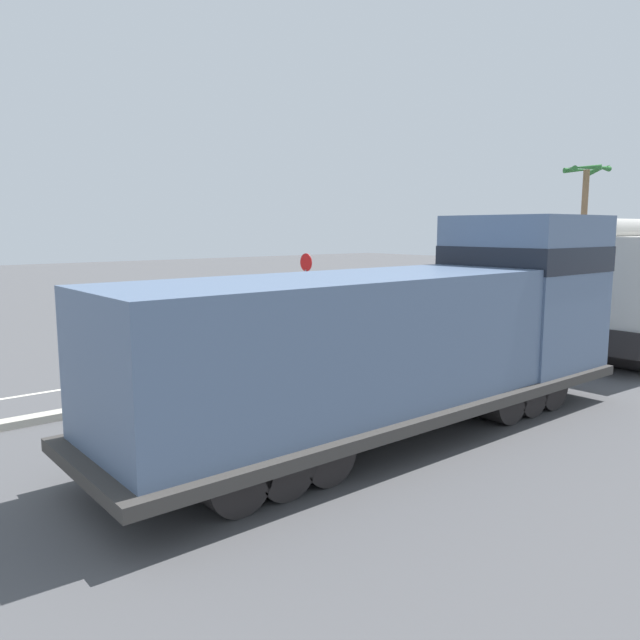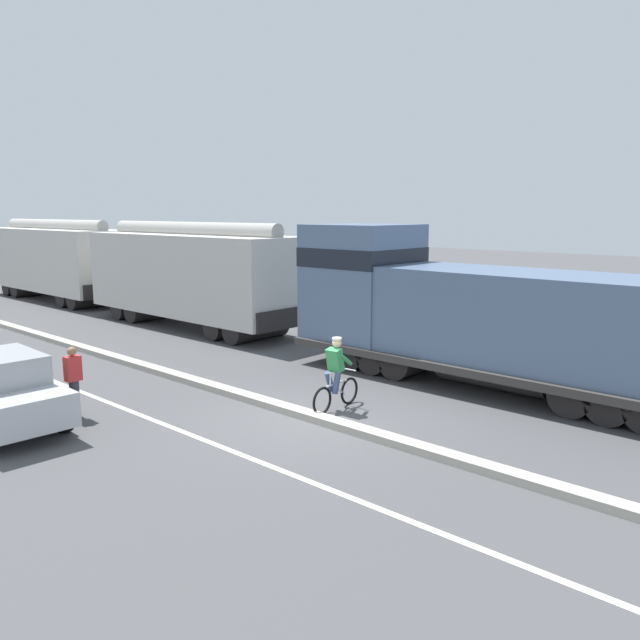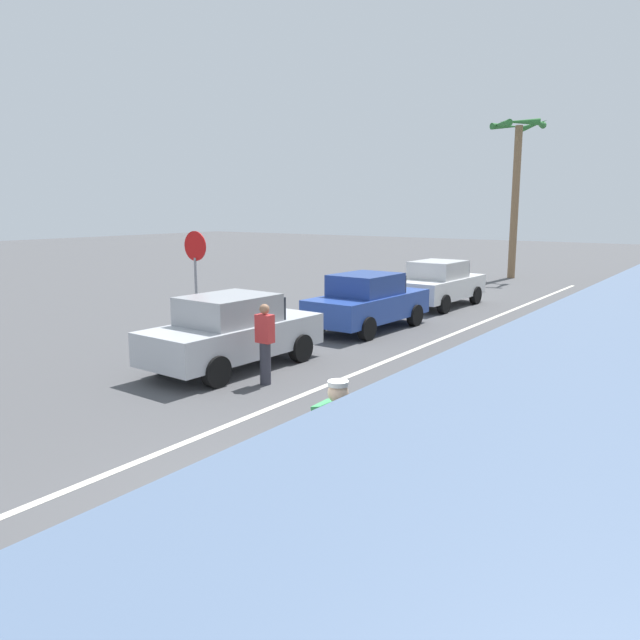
{
  "view_description": "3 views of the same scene",
  "coord_description": "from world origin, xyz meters",
  "px_view_note": "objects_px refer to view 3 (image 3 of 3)",
  "views": [
    {
      "loc": [
        13.09,
        -10.24,
        3.92
      ],
      "look_at": [
        0.26,
        0.33,
        1.47
      ],
      "focal_mm": 35.0,
      "sensor_mm": 36.0,
      "label": 1
    },
    {
      "loc": [
        -9.74,
        -9.21,
        4.58
      ],
      "look_at": [
        2.62,
        1.98,
        1.67
      ],
      "focal_mm": 35.0,
      "sensor_mm": 36.0,
      "label": 2
    },
    {
      "loc": [
        4.38,
        -5.25,
        3.49
      ],
      "look_at": [
        -3.79,
        6.28,
        0.91
      ],
      "focal_mm": 35.0,
      "sensor_mm": 36.0,
      "label": 3
    }
  ],
  "objects_px": {
    "palm_tree_near": "(517,165)",
    "pedestrian_by_cars": "(265,343)",
    "parked_car_silver": "(233,332)",
    "parked_car_white": "(439,284)",
    "parked_car_blue": "(368,302)",
    "stop_sign": "(196,265)",
    "cyclist": "(335,462)"
  },
  "relations": [
    {
      "from": "cyclist",
      "to": "stop_sign",
      "type": "height_order",
      "value": "stop_sign"
    },
    {
      "from": "cyclist",
      "to": "palm_tree_near",
      "type": "relative_size",
      "value": 0.22
    },
    {
      "from": "parked_car_blue",
      "to": "stop_sign",
      "type": "xyz_separation_m",
      "value": [
        -2.78,
        -3.98,
        1.21
      ]
    },
    {
      "from": "pedestrian_by_cars",
      "to": "palm_tree_near",
      "type": "bearing_deg",
      "value": 95.95
    },
    {
      "from": "parked_car_silver",
      "to": "stop_sign",
      "type": "xyz_separation_m",
      "value": [
        -2.63,
        1.45,
        1.21
      ]
    },
    {
      "from": "palm_tree_near",
      "to": "pedestrian_by_cars",
      "type": "distance_m",
      "value": 22.08
    },
    {
      "from": "cyclist",
      "to": "parked_car_white",
      "type": "bearing_deg",
      "value": 110.73
    },
    {
      "from": "cyclist",
      "to": "stop_sign",
      "type": "xyz_separation_m",
      "value": [
        -8.37,
        6.02,
        1.21
      ]
    },
    {
      "from": "parked_car_silver",
      "to": "cyclist",
      "type": "height_order",
      "value": "cyclist"
    },
    {
      "from": "cyclist",
      "to": "palm_tree_near",
      "type": "xyz_separation_m",
      "value": [
        -6.58,
        25.46,
        4.66
      ]
    },
    {
      "from": "parked_car_blue",
      "to": "stop_sign",
      "type": "height_order",
      "value": "stop_sign"
    },
    {
      "from": "palm_tree_near",
      "to": "pedestrian_by_cars",
      "type": "xyz_separation_m",
      "value": [
        2.24,
        -21.47,
        -4.63
      ]
    },
    {
      "from": "parked_car_silver",
      "to": "pedestrian_by_cars",
      "type": "distance_m",
      "value": 1.5
    },
    {
      "from": "stop_sign",
      "to": "palm_tree_near",
      "type": "relative_size",
      "value": 0.38
    },
    {
      "from": "stop_sign",
      "to": "pedestrian_by_cars",
      "type": "bearing_deg",
      "value": -26.77
    },
    {
      "from": "parked_car_blue",
      "to": "parked_car_white",
      "type": "xyz_separation_m",
      "value": [
        -0.12,
        5.09,
        0.0
      ]
    },
    {
      "from": "stop_sign",
      "to": "pedestrian_by_cars",
      "type": "xyz_separation_m",
      "value": [
        4.02,
        -2.03,
        -1.18
      ]
    },
    {
      "from": "stop_sign",
      "to": "parked_car_white",
      "type": "bearing_deg",
      "value": 73.66
    },
    {
      "from": "parked_car_white",
      "to": "pedestrian_by_cars",
      "type": "xyz_separation_m",
      "value": [
        1.36,
        -11.1,
        0.03
      ]
    },
    {
      "from": "parked_car_white",
      "to": "palm_tree_near",
      "type": "relative_size",
      "value": 0.55
    },
    {
      "from": "palm_tree_near",
      "to": "pedestrian_by_cars",
      "type": "height_order",
      "value": "palm_tree_near"
    },
    {
      "from": "parked_car_silver",
      "to": "pedestrian_by_cars",
      "type": "height_order",
      "value": "same"
    },
    {
      "from": "cyclist",
      "to": "palm_tree_near",
      "type": "height_order",
      "value": "palm_tree_near"
    },
    {
      "from": "parked_car_silver",
      "to": "parked_car_blue",
      "type": "relative_size",
      "value": 1.0
    },
    {
      "from": "parked_car_white",
      "to": "cyclist",
      "type": "relative_size",
      "value": 2.47
    },
    {
      "from": "parked_car_silver",
      "to": "parked_car_white",
      "type": "height_order",
      "value": "same"
    },
    {
      "from": "parked_car_blue",
      "to": "stop_sign",
      "type": "distance_m",
      "value": 5.0
    },
    {
      "from": "parked_car_white",
      "to": "palm_tree_near",
      "type": "xyz_separation_m",
      "value": [
        -0.87,
        10.38,
        4.66
      ]
    },
    {
      "from": "parked_car_silver",
      "to": "palm_tree_near",
      "type": "height_order",
      "value": "palm_tree_near"
    },
    {
      "from": "palm_tree_near",
      "to": "pedestrian_by_cars",
      "type": "relative_size",
      "value": 4.73
    },
    {
      "from": "stop_sign",
      "to": "pedestrian_by_cars",
      "type": "height_order",
      "value": "stop_sign"
    },
    {
      "from": "palm_tree_near",
      "to": "parked_car_white",
      "type": "bearing_deg",
      "value": -85.19
    }
  ]
}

